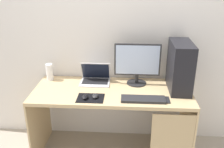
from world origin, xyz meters
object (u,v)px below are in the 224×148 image
at_px(mouse_right, 85,97).
at_px(cell_phone, 166,100).
at_px(speaker, 50,72).
at_px(mouse_left, 95,96).
at_px(laptop, 95,78).
at_px(monitor, 137,64).
at_px(keyboard, 143,99).
at_px(pc_tower, 180,66).

bearing_deg(mouse_right, cell_phone, 1.35).
bearing_deg(speaker, cell_phone, -18.48).
bearing_deg(mouse_left, laptop, 96.87).
height_order(speaker, cell_phone, speaker).
height_order(monitor, keyboard, monitor).
xyz_separation_m(laptop, cell_phone, (0.72, -0.38, -0.04)).
relative_size(keyboard, mouse_left, 4.38).
relative_size(monitor, mouse_right, 5.04).
distance_m(pc_tower, speaker, 1.41).
height_order(laptop, cell_phone, laptop).
bearing_deg(cell_phone, keyboard, -176.51).
distance_m(pc_tower, laptop, 0.91).
bearing_deg(laptop, speaker, 176.27).
relative_size(pc_tower, mouse_left, 5.18).
bearing_deg(speaker, keyboard, -22.67).
bearing_deg(speaker, monitor, -2.85).
relative_size(mouse_left, mouse_right, 1.00).
distance_m(laptop, keyboard, 0.64).
height_order(monitor, cell_phone, monitor).
bearing_deg(mouse_right, monitor, 37.32).
height_order(speaker, keyboard, speaker).
xyz_separation_m(pc_tower, monitor, (-0.43, 0.10, -0.02)).
xyz_separation_m(speaker, mouse_right, (0.47, -0.43, -0.07)).
bearing_deg(monitor, mouse_right, -142.68).
bearing_deg(keyboard, laptop, 142.14).
height_order(laptop, mouse_left, laptop).
relative_size(speaker, mouse_left, 1.95).
xyz_separation_m(mouse_right, cell_phone, (0.77, 0.02, -0.02)).
height_order(mouse_left, cell_phone, mouse_left).
bearing_deg(pc_tower, keyboard, -143.31).
xyz_separation_m(monitor, laptop, (-0.45, 0.01, -0.19)).
relative_size(mouse_left, cell_phone, 0.74).
distance_m(monitor, mouse_right, 0.67).
relative_size(monitor, keyboard, 1.15).
xyz_separation_m(pc_tower, keyboard, (-0.37, -0.28, -0.24)).
distance_m(laptop, mouse_right, 0.40).
distance_m(pc_tower, monitor, 0.44).
distance_m(keyboard, mouse_right, 0.56).
bearing_deg(pc_tower, monitor, 166.75).
bearing_deg(mouse_right, pc_tower, 16.95).
relative_size(speaker, keyboard, 0.45).
xyz_separation_m(keyboard, mouse_right, (-0.56, -0.01, 0.01)).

